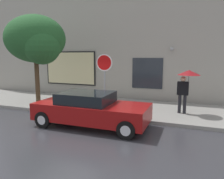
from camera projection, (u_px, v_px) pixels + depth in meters
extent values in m
plane|color=#333338|center=(66.00, 123.00, 8.86)|extent=(60.00, 60.00, 0.00)
cube|color=gray|center=(96.00, 105.00, 11.62)|extent=(20.00, 4.00, 0.15)
cube|color=#9E998E|center=(113.00, 43.00, 13.40)|extent=(20.00, 0.40, 7.00)
cube|color=black|center=(70.00, 68.00, 14.45)|extent=(3.67, 0.06, 2.23)
cube|color=beige|center=(70.00, 68.00, 14.43)|extent=(3.51, 0.03, 2.07)
cube|color=#262B33|center=(147.00, 73.00, 12.69)|extent=(1.80, 0.04, 1.80)
cone|color=#99999E|center=(173.00, 49.00, 11.87)|extent=(0.22, 0.24, 0.24)
cube|color=maroon|center=(92.00, 111.00, 8.39)|extent=(4.42, 1.79, 0.66)
cube|color=black|center=(86.00, 98.00, 8.38)|extent=(1.99, 1.58, 0.41)
cylinder|color=black|center=(138.00, 117.00, 8.62)|extent=(0.64, 0.22, 0.64)
cylinder|color=silver|center=(138.00, 117.00, 8.62)|extent=(0.35, 0.24, 0.35)
cylinder|color=black|center=(126.00, 130.00, 7.09)|extent=(0.64, 0.22, 0.64)
cylinder|color=silver|center=(126.00, 130.00, 7.09)|extent=(0.35, 0.24, 0.35)
cylinder|color=black|center=(67.00, 109.00, 9.77)|extent=(0.64, 0.22, 0.64)
cylinder|color=silver|center=(67.00, 109.00, 9.77)|extent=(0.35, 0.24, 0.35)
cylinder|color=black|center=(43.00, 119.00, 8.24)|extent=(0.64, 0.22, 0.64)
cylinder|color=silver|center=(43.00, 119.00, 8.24)|extent=(0.35, 0.24, 0.35)
cylinder|color=white|center=(74.00, 100.00, 10.94)|extent=(0.22, 0.22, 0.66)
sphere|color=#BBBBB7|center=(73.00, 94.00, 10.89)|extent=(0.23, 0.23, 0.23)
cylinder|color=#BBBBB7|center=(72.00, 100.00, 10.79)|extent=(0.09, 0.12, 0.09)
cylinder|color=#BBBBB7|center=(75.00, 99.00, 11.09)|extent=(0.09, 0.12, 0.09)
cylinder|color=white|center=(74.00, 106.00, 10.99)|extent=(0.30, 0.30, 0.06)
cylinder|color=black|center=(179.00, 104.00, 9.77)|extent=(0.14, 0.14, 0.85)
cylinder|color=black|center=(185.00, 104.00, 9.69)|extent=(0.14, 0.14, 0.85)
cube|color=black|center=(183.00, 88.00, 9.62)|extent=(0.49, 0.22, 0.60)
sphere|color=tan|center=(183.00, 79.00, 9.55)|extent=(0.23, 0.23, 0.23)
cylinder|color=#4C4C51|center=(188.00, 83.00, 9.50)|extent=(0.02, 0.02, 0.90)
cone|color=maroon|center=(189.00, 73.00, 9.43)|extent=(0.98, 0.98, 0.22)
cylinder|color=#4C3823|center=(37.00, 81.00, 11.12)|extent=(0.23, 0.23, 2.55)
ellipsoid|color=#235628|center=(35.00, 39.00, 10.78)|extent=(3.15, 2.68, 2.36)
sphere|color=#235628|center=(42.00, 46.00, 10.23)|extent=(1.73, 1.73, 1.73)
cylinder|color=gray|center=(105.00, 84.00, 9.80)|extent=(0.07, 0.07, 2.63)
cylinder|color=white|center=(104.00, 63.00, 9.61)|extent=(0.76, 0.02, 0.76)
cylinder|color=red|center=(104.00, 63.00, 9.60)|extent=(0.66, 0.02, 0.66)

